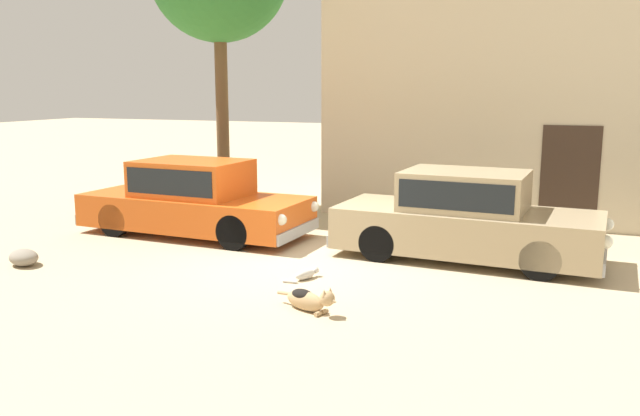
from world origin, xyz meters
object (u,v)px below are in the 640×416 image
stray_dog_spotted (309,299)px  stray_cat (306,274)px  parked_sedan_second (466,216)px  parked_sedan_nearest (194,198)px

stray_dog_spotted → stray_cat: 1.43m
parked_sedan_second → stray_cat: 2.95m
parked_sedan_second → stray_dog_spotted: size_ratio=4.57×
parked_sedan_nearest → stray_cat: (3.18, -2.02, -0.64)m
parked_sedan_nearest → stray_cat: bearing=-30.0°
stray_cat → parked_sedan_nearest: bearing=80.9°
parked_sedan_nearest → parked_sedan_second: size_ratio=1.03×
parked_sedan_nearest → stray_dog_spotted: bearing=-39.0°
parked_sedan_nearest → parked_sedan_second: 5.20m
stray_dog_spotted → stray_cat: bearing=134.1°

